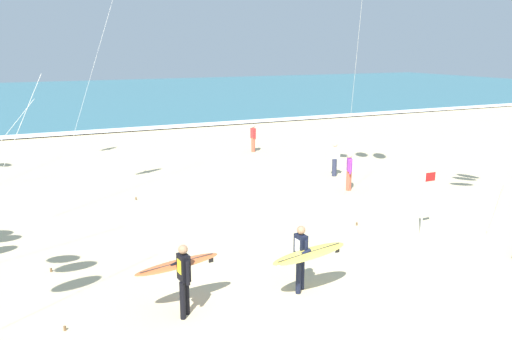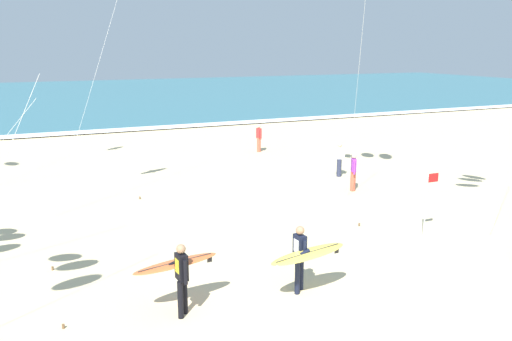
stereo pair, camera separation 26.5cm
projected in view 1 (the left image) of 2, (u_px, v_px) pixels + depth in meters
ocean_water at (58, 97)px, 63.25m from camera, size 160.00×60.00×0.08m
shoreline_foam at (96, 131)px, 37.07m from camera, size 160.00×1.75×0.01m
surfer_lead at (181, 271)px, 11.71m from camera, size 2.04×0.97×1.71m
surfer_trailing at (305, 254)px, 12.64m from camera, size 2.04×1.00×1.71m
bystander_red_top at (253, 138)px, 30.10m from camera, size 0.23×0.50×1.59m
bystander_purple_top at (349, 172)px, 21.98m from camera, size 0.29×0.46×1.59m
bystander_white_top at (335, 159)px, 24.43m from camera, size 0.45×0.31×1.59m
lifeguard_flag at (425, 197)px, 16.67m from camera, size 0.45×0.05×2.10m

